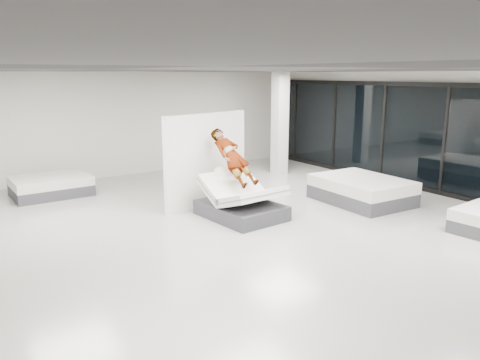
{
  "coord_description": "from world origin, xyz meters",
  "views": [
    {
      "loc": [
        -5.13,
        -7.13,
        3.14
      ],
      "look_at": [
        0.01,
        0.7,
        1.0
      ],
      "focal_mm": 35.0,
      "sensor_mm": 36.0,
      "label": 1
    }
  ],
  "objects_px": {
    "hero_bed": "(241,202)",
    "column": "(280,124)",
    "person": "(233,165)",
    "flat_bed_right_far": "(362,190)",
    "divider_panel": "(207,160)",
    "remote": "(250,175)",
    "flat_bed_left_far": "(51,186)"
  },
  "relations": [
    {
      "from": "hero_bed",
      "to": "column",
      "type": "distance_m",
      "value": 5.04
    },
    {
      "from": "hero_bed",
      "to": "person",
      "type": "xyz_separation_m",
      "value": [
        -0.03,
        0.3,
        0.79
      ]
    },
    {
      "from": "flat_bed_right_far",
      "to": "column",
      "type": "height_order",
      "value": "column"
    },
    {
      "from": "remote",
      "to": "hero_bed",
      "type": "bearing_deg",
      "value": 168.52
    },
    {
      "from": "person",
      "to": "flat_bed_left_far",
      "type": "height_order",
      "value": "person"
    },
    {
      "from": "remote",
      "to": "column",
      "type": "bearing_deg",
      "value": 39.06
    },
    {
      "from": "flat_bed_left_far",
      "to": "column",
      "type": "relative_size",
      "value": 0.6
    },
    {
      "from": "hero_bed",
      "to": "person",
      "type": "relative_size",
      "value": 1.17
    },
    {
      "from": "remote",
      "to": "divider_panel",
      "type": "height_order",
      "value": "divider_panel"
    },
    {
      "from": "flat_bed_right_far",
      "to": "column",
      "type": "distance_m",
      "value": 4.09
    },
    {
      "from": "person",
      "to": "column",
      "type": "height_order",
      "value": "column"
    },
    {
      "from": "column",
      "to": "hero_bed",
      "type": "bearing_deg",
      "value": -137.83
    },
    {
      "from": "remote",
      "to": "divider_panel",
      "type": "distance_m",
      "value": 1.38
    },
    {
      "from": "person",
      "to": "flat_bed_right_far",
      "type": "distance_m",
      "value": 3.45
    },
    {
      "from": "person",
      "to": "hero_bed",
      "type": "bearing_deg",
      "value": -90.0
    },
    {
      "from": "divider_panel",
      "to": "flat_bed_left_far",
      "type": "relative_size",
      "value": 1.27
    },
    {
      "from": "divider_panel",
      "to": "column",
      "type": "relative_size",
      "value": 0.77
    },
    {
      "from": "flat_bed_right_far",
      "to": "column",
      "type": "xyz_separation_m",
      "value": [
        0.41,
        3.86,
        1.29
      ]
    },
    {
      "from": "person",
      "to": "flat_bed_right_far",
      "type": "height_order",
      "value": "person"
    },
    {
      "from": "remote",
      "to": "flat_bed_right_far",
      "type": "bearing_deg",
      "value": -15.81
    },
    {
      "from": "divider_panel",
      "to": "column",
      "type": "bearing_deg",
      "value": 15.98
    },
    {
      "from": "person",
      "to": "divider_panel",
      "type": "relative_size",
      "value": 0.67
    },
    {
      "from": "divider_panel",
      "to": "flat_bed_right_far",
      "type": "xyz_separation_m",
      "value": [
        3.35,
        -1.88,
        -0.81
      ]
    },
    {
      "from": "hero_bed",
      "to": "person",
      "type": "bearing_deg",
      "value": 95.15
    },
    {
      "from": "person",
      "to": "flat_bed_right_far",
      "type": "xyz_separation_m",
      "value": [
        3.23,
        -0.89,
        -0.83
      ]
    },
    {
      "from": "hero_bed",
      "to": "flat_bed_left_far",
      "type": "bearing_deg",
      "value": 125.67
    },
    {
      "from": "hero_bed",
      "to": "divider_panel",
      "type": "relative_size",
      "value": 0.79
    },
    {
      "from": "person",
      "to": "divider_panel",
      "type": "bearing_deg",
      "value": 91.43
    },
    {
      "from": "flat_bed_left_far",
      "to": "hero_bed",
      "type": "bearing_deg",
      "value": -54.33
    },
    {
      "from": "hero_bed",
      "to": "flat_bed_right_far",
      "type": "relative_size",
      "value": 0.85
    },
    {
      "from": "hero_bed",
      "to": "column",
      "type": "height_order",
      "value": "column"
    },
    {
      "from": "divider_panel",
      "to": "column",
      "type": "xyz_separation_m",
      "value": [
        3.76,
        1.98,
        0.48
      ]
    }
  ]
}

